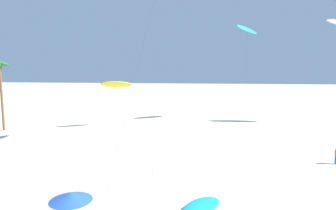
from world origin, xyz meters
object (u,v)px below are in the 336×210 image
(flying_kite_3, at_px, (116,84))
(grounded_kite_0, at_px, (201,206))
(flying_kite_1, at_px, (247,29))
(person_foreground_walker, at_px, (336,155))
(palm_tree_1, at_px, (0,73))
(beach_umbrella, at_px, (71,197))

(flying_kite_3, xyz_separation_m, grounded_kite_0, (12.78, -25.55, -6.34))
(flying_kite_1, relative_size, person_foreground_walker, 9.84)
(palm_tree_1, bearing_deg, grounded_kite_0, -37.04)
(flying_kite_1, height_order, grounded_kite_0, flying_kite_1)
(flying_kite_3, height_order, beach_umbrella, flying_kite_3)
(person_foreground_walker, distance_m, beach_umbrella, 24.70)
(palm_tree_1, xyz_separation_m, flying_kite_1, (36.05, 12.79, 7.00))
(grounded_kite_0, distance_m, beach_umbrella, 8.36)
(palm_tree_1, xyz_separation_m, grounded_kite_0, (28.54, -21.54, -8.16))
(palm_tree_1, height_order, grounded_kite_0, palm_tree_1)
(flying_kite_1, distance_m, beach_umbrella, 42.86)
(beach_umbrella, bearing_deg, person_foreground_walker, 35.44)
(person_foreground_walker, relative_size, beach_umbrella, 0.69)
(palm_tree_1, xyz_separation_m, flying_kite_3, (15.76, 4.01, -1.82))
(palm_tree_1, relative_size, flying_kite_3, 1.18)
(palm_tree_1, height_order, beach_umbrella, palm_tree_1)
(beach_umbrella, bearing_deg, palm_tree_1, 130.17)
(palm_tree_1, relative_size, person_foreground_walker, 6.03)
(person_foreground_walker, bearing_deg, flying_kite_1, 102.71)
(flying_kite_3, relative_size, person_foreground_walker, 5.11)
(flying_kite_3, bearing_deg, flying_kite_1, 23.41)
(grounded_kite_0, relative_size, beach_umbrella, 1.58)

